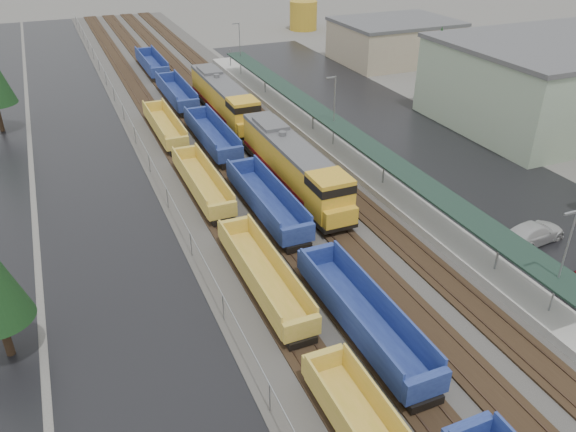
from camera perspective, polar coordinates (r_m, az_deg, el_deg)
name	(u,v)px	position (r m, az deg, el deg)	size (l,w,h in m)	color
ballast_strip	(220,131)	(65.82, -6.96, 8.53)	(20.00, 160.00, 0.08)	#302D2B
trackbed	(220,130)	(65.78, -6.97, 8.62)	(14.60, 160.00, 0.22)	black
west_parking_lot	(84,152)	(63.70, -20.03, 6.15)	(10.00, 160.00, 0.02)	black
east_commuter_lot	(408,137)	(65.15, 12.08, 7.83)	(16.00, 100.00, 0.02)	black
station_platform	(333,144)	(60.20, 4.58, 7.32)	(3.00, 80.00, 8.00)	#9E9B93
chainlink_fence	(137,135)	(62.06, -15.10, 7.94)	(0.08, 160.04, 2.02)	gray
industrial_buildings	(571,91)	(73.23, 26.81, 11.27)	(32.52, 75.30, 9.50)	tan
tree_east	(438,56)	(74.55, 15.04, 15.46)	(4.40, 4.40, 10.00)	#332316
locomotive_lead	(294,165)	(50.86, 0.62, 5.17)	(3.05, 20.12, 4.55)	black
locomotive_trail	(224,99)	(69.34, -6.50, 11.74)	(3.05, 20.12, 4.55)	black
well_string_yellow	(312,349)	(32.85, 2.43, -13.31)	(2.45, 91.08, 2.17)	gold
well_string_blue	(266,201)	(47.31, -2.22, 1.50)	(2.74, 111.44, 2.43)	navy
storage_tank	(303,15)	(120.58, 1.57, 19.70)	(5.54, 5.54, 5.54)	#B38C23
parked_car_east_c	(534,233)	(47.58, 23.68, -1.57)	(5.56, 2.26, 1.61)	beige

